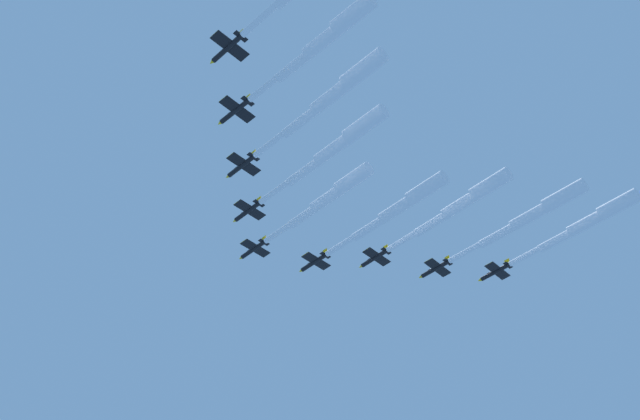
{
  "coord_description": "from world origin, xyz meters",
  "views": [
    {
      "loc": [
        -96.4,
        -99.34,
        7.14
      ],
      "look_at": [
        0.0,
        0.0,
        147.17
      ],
      "focal_mm": 45.23,
      "sensor_mm": 36.0,
      "label": 1
    }
  ],
  "objects": [
    {
      "name": "jet_trail_starboard",
      "position": [
        49.27,
        -43.18,
        145.88
      ],
      "size": [
        8.52,
        46.59,
        3.8
      ],
      "color": "black"
    },
    {
      "name": "jet_port_mid",
      "position": [
        -22.96,
        -26.84,
        145.96
      ],
      "size": [
        8.48,
        49.05,
        3.8
      ],
      "color": "black"
    },
    {
      "name": "jet_starboard_outer",
      "position": [
        37.28,
        -35.15,
        145.82
      ],
      "size": [
        8.54,
        49.74,
        3.76
      ],
      "color": "black"
    },
    {
      "name": "jet_lead",
      "position": [
        -0.31,
        -2.62,
        149.02
      ],
      "size": [
        8.48,
        46.2,
        3.82
      ],
      "color": "black"
    },
    {
      "name": "jet_port_inner",
      "position": [
        -11.56,
        -16.29,
        147.13
      ],
      "size": [
        8.48,
        50.01,
        3.83
      ],
      "color": "black"
    },
    {
      "name": "jet_port_outer",
      "position": [
        -33.88,
        -35.19,
        145.82
      ],
      "size": [
        8.53,
        44.79,
        3.79
      ],
      "color": "black"
    },
    {
      "name": "jet_starboard_inner",
      "position": [
        12.02,
        -14.18,
        145.72
      ],
      "size": [
        8.47,
        48.44,
        3.84
      ],
      "color": "black"
    },
    {
      "name": "jet_starboard_mid",
      "position": [
        24.17,
        -24.22,
        148.4
      ],
      "size": [
        8.48,
        48.37,
        3.76
      ],
      "color": "black"
    }
  ]
}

